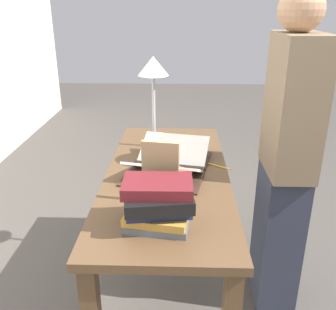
# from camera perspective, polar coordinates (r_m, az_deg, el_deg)

# --- Properties ---
(ground_plane) EXTENTS (12.00, 12.00, 0.00)m
(ground_plane) POSITION_cam_1_polar(r_m,az_deg,el_deg) (2.26, -0.11, -20.76)
(ground_plane) COLOR #47423D
(reading_desk) EXTENTS (1.40, 0.59, 0.77)m
(reading_desk) POSITION_cam_1_polar(r_m,az_deg,el_deg) (1.87, -0.12, -6.09)
(reading_desk) COLOR brown
(reading_desk) RESTS_ON ground_plane
(open_book) EXTENTS (0.57, 0.46, 0.11)m
(open_book) POSITION_cam_1_polar(r_m,az_deg,el_deg) (1.86, 0.15, -1.11)
(open_book) COLOR #38281E
(open_book) RESTS_ON reading_desk
(book_stack_tall) EXTENTS (0.24, 0.27, 0.18)m
(book_stack_tall) POSITION_cam_1_polar(r_m,az_deg,el_deg) (1.38, -1.56, -7.25)
(book_stack_tall) COLOR slate
(book_stack_tall) RESTS_ON reading_desk
(book_standing_upright) EXTENTS (0.04, 0.15, 0.27)m
(book_standing_upright) POSITION_cam_1_polar(r_m,az_deg,el_deg) (1.50, -1.15, -2.77)
(book_standing_upright) COLOR tan
(book_standing_upright) RESTS_ON reading_desk
(reading_lamp) EXTENTS (0.17, 0.17, 0.51)m
(reading_lamp) POSITION_cam_1_polar(r_m,az_deg,el_deg) (2.05, -2.27, 12.16)
(reading_lamp) COLOR #ADADB2
(reading_lamp) RESTS_ON reading_desk
(coffee_mug) EXTENTS (0.09, 0.11, 0.10)m
(coffee_mug) POSITION_cam_1_polar(r_m,az_deg,el_deg) (1.63, 1.38, -3.96)
(coffee_mug) COLOR #B74238
(coffee_mug) RESTS_ON reading_desk
(pencil) EXTENTS (0.09, 0.13, 0.01)m
(pencil) POSITION_cam_1_polar(r_m,az_deg,el_deg) (1.90, 7.55, -1.67)
(pencil) COLOR gold
(pencil) RESTS_ON reading_desk
(person_reader) EXTENTS (0.36, 0.22, 1.61)m
(person_reader) POSITION_cam_1_polar(r_m,az_deg,el_deg) (1.92, 17.48, -1.53)
(person_reader) COLOR #2D3342
(person_reader) RESTS_ON ground_plane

